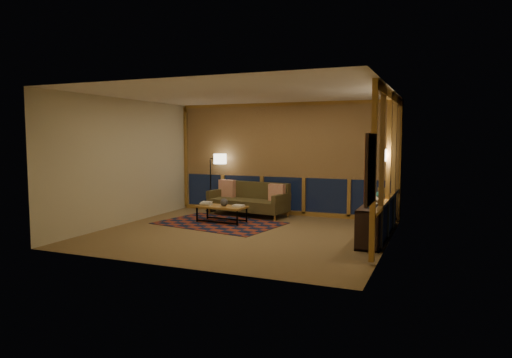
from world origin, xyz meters
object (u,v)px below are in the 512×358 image
at_px(coffee_table, 222,214).
at_px(bookshelf, 378,219).
at_px(floor_lamp, 211,182).
at_px(sofa, 248,199).

height_order(coffee_table, bookshelf, bookshelf).
xyz_separation_m(floor_lamp, bookshelf, (4.35, -1.43, -0.40)).
relative_size(floor_lamp, bookshelf, 0.55).
distance_m(sofa, bookshelf, 3.39).
distance_m(floor_lamp, bookshelf, 4.59).
bearing_deg(coffee_table, sofa, 84.29).
height_order(sofa, coffee_table, sofa).
bearing_deg(floor_lamp, sofa, 3.05).
distance_m(sofa, floor_lamp, 1.24).
xyz_separation_m(sofa, floor_lamp, (-1.16, 0.28, 0.35)).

